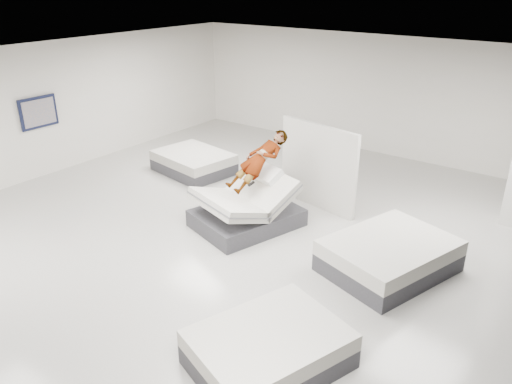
{
  "coord_description": "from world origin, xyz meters",
  "views": [
    {
      "loc": [
        5.18,
        -5.81,
        4.64
      ],
      "look_at": [
        0.26,
        0.87,
        1.0
      ],
      "focal_mm": 35.0,
      "sensor_mm": 36.0,
      "label": 1
    }
  ],
  "objects_px": {
    "flat_bed_right_far": "(389,256)",
    "remote": "(251,184)",
    "person": "(259,168)",
    "flat_bed_right_near": "(269,349)",
    "divider_panel": "(318,166)",
    "wall_poster": "(39,112)",
    "hero_bed": "(247,209)",
    "flat_bed_left_far": "(194,162)"
  },
  "relations": [
    {
      "from": "flat_bed_right_far",
      "to": "remote",
      "type": "bearing_deg",
      "value": -175.31
    },
    {
      "from": "person",
      "to": "flat_bed_right_near",
      "type": "relative_size",
      "value": 0.69
    },
    {
      "from": "flat_bed_right_far",
      "to": "divider_panel",
      "type": "bearing_deg",
      "value": 146.24
    },
    {
      "from": "remote",
      "to": "flat_bed_right_far",
      "type": "xyz_separation_m",
      "value": [
        2.73,
        0.22,
        -0.71
      ]
    },
    {
      "from": "wall_poster",
      "to": "person",
      "type": "bearing_deg",
      "value": 10.17
    },
    {
      "from": "person",
      "to": "divider_panel",
      "type": "relative_size",
      "value": 0.77
    },
    {
      "from": "flat_bed_right_far",
      "to": "flat_bed_right_near",
      "type": "xyz_separation_m",
      "value": [
        -0.34,
        -3.05,
        -0.03
      ]
    },
    {
      "from": "remote",
      "to": "flat_bed_right_far",
      "type": "bearing_deg",
      "value": 21.33
    },
    {
      "from": "hero_bed",
      "to": "divider_panel",
      "type": "bearing_deg",
      "value": 69.0
    },
    {
      "from": "flat_bed_left_far",
      "to": "wall_poster",
      "type": "bearing_deg",
      "value": -140.46
    },
    {
      "from": "hero_bed",
      "to": "flat_bed_right_near",
      "type": "xyz_separation_m",
      "value": [
        2.59,
        -2.93,
        -0.12
      ]
    },
    {
      "from": "flat_bed_right_far",
      "to": "person",
      "type": "bearing_deg",
      "value": 176.5
    },
    {
      "from": "hero_bed",
      "to": "person",
      "type": "distance_m",
      "value": 0.84
    },
    {
      "from": "divider_panel",
      "to": "flat_bed_right_near",
      "type": "bearing_deg",
      "value": -55.93
    },
    {
      "from": "divider_panel",
      "to": "flat_bed_right_near",
      "type": "xyz_separation_m",
      "value": [
        1.96,
        -4.58,
        -0.65
      ]
    },
    {
      "from": "person",
      "to": "remote",
      "type": "relative_size",
      "value": 11.01
    },
    {
      "from": "hero_bed",
      "to": "divider_panel",
      "type": "relative_size",
      "value": 1.14
    },
    {
      "from": "remote",
      "to": "wall_poster",
      "type": "height_order",
      "value": "wall_poster"
    },
    {
      "from": "flat_bed_right_far",
      "to": "flat_bed_right_near",
      "type": "distance_m",
      "value": 3.07
    },
    {
      "from": "person",
      "to": "flat_bed_right_far",
      "type": "bearing_deg",
      "value": 13.14
    },
    {
      "from": "flat_bed_left_far",
      "to": "hero_bed",
      "type": "bearing_deg",
      "value": -28.44
    },
    {
      "from": "hero_bed",
      "to": "divider_panel",
      "type": "xyz_separation_m",
      "value": [
        0.64,
        1.65,
        0.54
      ]
    },
    {
      "from": "person",
      "to": "flat_bed_right_near",
      "type": "height_order",
      "value": "person"
    },
    {
      "from": "flat_bed_left_far",
      "to": "person",
      "type": "bearing_deg",
      "value": -23.13
    },
    {
      "from": "remote",
      "to": "flat_bed_left_far",
      "type": "bearing_deg",
      "value": 168.23
    },
    {
      "from": "flat_bed_right_far",
      "to": "wall_poster",
      "type": "distance_m",
      "value": 8.76
    },
    {
      "from": "flat_bed_right_far",
      "to": "flat_bed_left_far",
      "type": "distance_m",
      "value": 6.0
    },
    {
      "from": "divider_panel",
      "to": "wall_poster",
      "type": "relative_size",
      "value": 2.11
    },
    {
      "from": "flat_bed_right_near",
      "to": "flat_bed_right_far",
      "type": "bearing_deg",
      "value": 83.64
    },
    {
      "from": "hero_bed",
      "to": "remote",
      "type": "relative_size",
      "value": 16.35
    },
    {
      "from": "hero_bed",
      "to": "flat_bed_left_far",
      "type": "height_order",
      "value": "hero_bed"
    },
    {
      "from": "flat_bed_right_near",
      "to": "flat_bed_left_far",
      "type": "bearing_deg",
      "value": 140.66
    },
    {
      "from": "remote",
      "to": "divider_panel",
      "type": "relative_size",
      "value": 0.07
    },
    {
      "from": "divider_panel",
      "to": "flat_bed_right_far",
      "type": "xyz_separation_m",
      "value": [
        2.3,
        -1.54,
        -0.63
      ]
    },
    {
      "from": "flat_bed_left_far",
      "to": "flat_bed_right_near",
      "type": "bearing_deg",
      "value": -39.34
    },
    {
      "from": "hero_bed",
      "to": "flat_bed_left_far",
      "type": "relative_size",
      "value": 1.11
    },
    {
      "from": "person",
      "to": "divider_panel",
      "type": "xyz_separation_m",
      "value": [
        0.55,
        1.36,
        -0.25
      ]
    },
    {
      "from": "hero_bed",
      "to": "flat_bed_right_near",
      "type": "bearing_deg",
      "value": -48.48
    },
    {
      "from": "divider_panel",
      "to": "remote",
      "type": "bearing_deg",
      "value": -93.0
    },
    {
      "from": "wall_poster",
      "to": "flat_bed_left_far",
      "type": "bearing_deg",
      "value": 39.54
    },
    {
      "from": "flat_bed_right_near",
      "to": "wall_poster",
      "type": "relative_size",
      "value": 2.34
    },
    {
      "from": "remote",
      "to": "hero_bed",
      "type": "bearing_deg",
      "value": 168.61
    }
  ]
}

